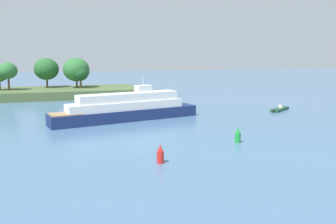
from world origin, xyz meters
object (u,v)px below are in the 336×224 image
Objects in this scene: white_riverboat at (127,109)px; small_motorboat at (280,109)px; channel_buoy_red at (160,155)px; channel_buoy_green at (238,136)px.

small_motorboat is (29.10, 1.45, -1.64)m from white_riverboat.
channel_buoy_red and channel_buoy_green have the same top height.
channel_buoy_red is (-29.92, -24.69, 0.56)m from small_motorboat.
small_motorboat is 2.94× the size of channel_buoy_red.
white_riverboat is 4.36× the size of small_motorboat.
small_motorboat is 38.79m from channel_buoy_red.
channel_buoy_green is (10.28, -18.04, -1.08)m from white_riverboat.
channel_buoy_red is 12.26m from channel_buoy_green.
white_riverboat reaches higher than small_motorboat.
small_motorboat is at bearing 39.53° from channel_buoy_red.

